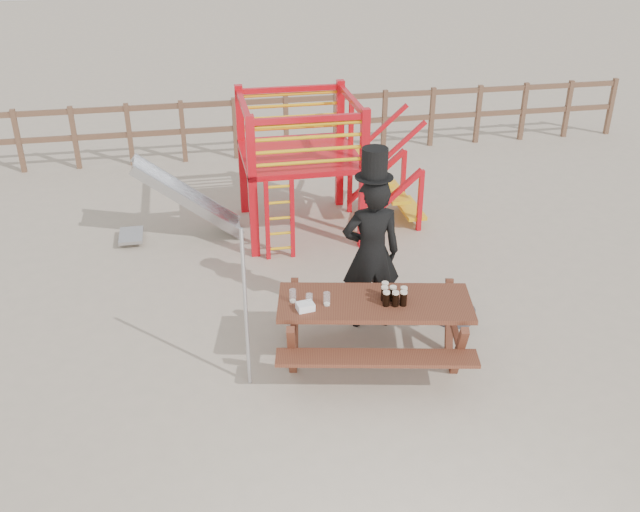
# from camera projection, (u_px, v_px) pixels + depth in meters

# --- Properties ---
(ground) EXTENTS (60.00, 60.00, 0.00)m
(ground) POSITION_uv_depth(u_px,v_px,m) (336.00, 362.00, 8.11)
(ground) COLOR tan
(ground) RESTS_ON ground
(back_fence) EXTENTS (15.09, 0.09, 1.20)m
(back_fence) POSITION_uv_depth(u_px,v_px,m) (261.00, 120.00, 13.84)
(back_fence) COLOR brown
(back_fence) RESTS_ON ground
(playground_fort) EXTENTS (4.71, 1.84, 2.10)m
(playground_fort) POSITION_uv_depth(u_px,v_px,m) (295.00, 164.00, 10.74)
(playground_fort) COLOR red
(playground_fort) RESTS_ON ground
(picnic_table) EXTENTS (2.35, 1.85, 0.81)m
(picnic_table) POSITION_uv_depth(u_px,v_px,m) (374.00, 324.00, 7.87)
(picnic_table) COLOR brown
(picnic_table) RESTS_ON ground
(man_with_hat) EXTENTS (0.72, 0.49, 2.27)m
(man_with_hat) POSITION_uv_depth(u_px,v_px,m) (371.00, 250.00, 8.36)
(man_with_hat) COLOR black
(man_with_hat) RESTS_ON ground
(metal_pole) EXTENTS (0.04, 0.04, 1.87)m
(metal_pole) POSITION_uv_depth(u_px,v_px,m) (246.00, 310.00, 7.34)
(metal_pole) COLOR #B2B2B7
(metal_pole) RESTS_ON ground
(parasol_base) EXTENTS (0.54, 0.54, 0.23)m
(parasol_base) POSITION_uv_depth(u_px,v_px,m) (453.00, 313.00, 8.91)
(parasol_base) COLOR #36373B
(parasol_base) RESTS_ON ground
(paper_bag) EXTENTS (0.20, 0.17, 0.08)m
(paper_bag) POSITION_uv_depth(u_px,v_px,m) (305.00, 307.00, 7.55)
(paper_bag) COLOR white
(paper_bag) RESTS_ON picnic_table
(stout_pints) EXTENTS (0.29, 0.30, 0.17)m
(stout_pints) POSITION_uv_depth(u_px,v_px,m) (393.00, 295.00, 7.67)
(stout_pints) COLOR black
(stout_pints) RESTS_ON picnic_table
(empty_glasses) EXTENTS (0.42, 0.21, 0.15)m
(empty_glasses) POSITION_uv_depth(u_px,v_px,m) (310.00, 299.00, 7.64)
(empty_glasses) COLOR silver
(empty_glasses) RESTS_ON picnic_table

